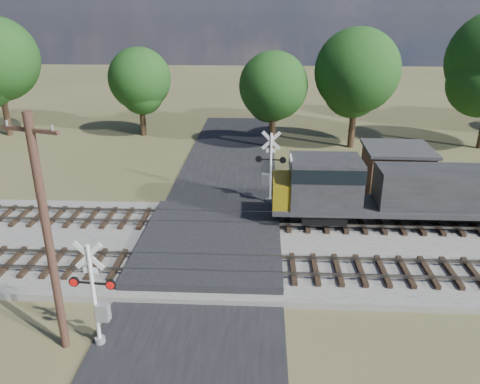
# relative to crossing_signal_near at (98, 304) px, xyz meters

# --- Properties ---
(ground) EXTENTS (160.00, 160.00, 0.00)m
(ground) POSITION_rel_crossing_signal_near_xyz_m (3.12, 6.98, -1.74)
(ground) COLOR #444B28
(ground) RESTS_ON ground
(ballast_bed) EXTENTS (140.00, 10.00, 0.30)m
(ballast_bed) POSITION_rel_crossing_signal_near_xyz_m (13.12, 7.48, -1.59)
(ballast_bed) COLOR gray
(ballast_bed) RESTS_ON ground
(road) EXTENTS (7.00, 60.00, 0.08)m
(road) POSITION_rel_crossing_signal_near_xyz_m (3.12, 6.98, -1.70)
(road) COLOR black
(road) RESTS_ON ground
(crossing_panel) EXTENTS (7.00, 9.00, 0.62)m
(crossing_panel) POSITION_rel_crossing_signal_near_xyz_m (3.12, 7.48, -1.42)
(crossing_panel) COLOR #262628
(crossing_panel) RESTS_ON ground
(track_near) EXTENTS (140.00, 2.60, 0.33)m
(track_near) POSITION_rel_crossing_signal_near_xyz_m (6.24, 4.98, -1.32)
(track_near) COLOR black
(track_near) RESTS_ON ballast_bed
(track_far) EXTENTS (140.00, 2.60, 0.33)m
(track_far) POSITION_rel_crossing_signal_near_xyz_m (6.24, 9.98, -1.32)
(track_far) COLOR black
(track_far) RESTS_ON ballast_bed
(crossing_signal_near) EXTENTS (1.68, 0.37, 4.17)m
(crossing_signal_near) POSITION_rel_crossing_signal_near_xyz_m (0.00, 0.00, 0.00)
(crossing_signal_near) COLOR silver
(crossing_signal_near) RESTS_ON ground
(crossing_signal_far) EXTENTS (1.85, 0.42, 4.60)m
(crossing_signal_far) POSITION_rel_crossing_signal_near_xyz_m (6.06, 13.43, 0.18)
(crossing_signal_far) COLOR silver
(crossing_signal_far) RESTS_ON ground
(utility_pole) EXTENTS (2.02, 0.74, 8.51)m
(utility_pole) POSITION_rel_crossing_signal_near_xyz_m (-1.30, -0.13, 2.78)
(utility_pole) COLOR #372119
(utility_pole) RESTS_ON ground
(equipment_shed) EXTENTS (4.39, 4.39, 2.91)m
(equipment_shed) POSITION_rel_crossing_signal_near_xyz_m (14.46, 16.24, -0.26)
(equipment_shed) COLOR #4E2A21
(equipment_shed) RESTS_ON ground
(treeline) EXTENTS (79.24, 10.61, 11.32)m
(treeline) POSITION_rel_crossing_signal_near_xyz_m (15.24, 28.00, 4.94)
(treeline) COLOR black
(treeline) RESTS_ON ground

